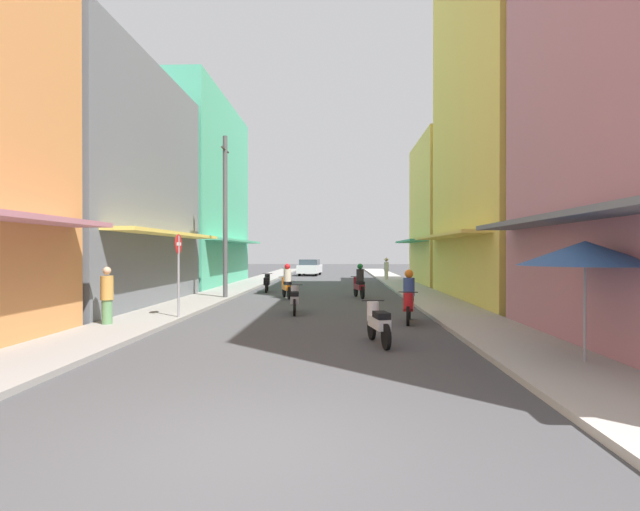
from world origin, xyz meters
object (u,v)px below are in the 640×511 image
Objects in this scene: motorbike_black at (267,282)px; street_sign_no_entry at (179,265)px; motorbike_white at (378,322)px; motorbike_orange at (287,283)px; motorbike_maroon at (359,282)px; pedestrian_midway at (386,268)px; pedestrian_foreground at (107,297)px; vendor_umbrella at (585,253)px; motorbike_green at (287,274)px; parked_car at (310,267)px; utility_pole at (225,216)px; motorbike_silver at (295,299)px; motorbike_red at (409,299)px.

motorbike_black is 0.68× the size of street_sign_no_entry.
motorbike_white is at bearing -72.08° from motorbike_black.
motorbike_orange is 0.66× the size of street_sign_no_entry.
motorbike_maroon is 1.04× the size of pedestrian_midway.
pedestrian_foreground reaches higher than motorbike_white.
street_sign_no_entry is (-9.38, 5.78, -0.36)m from vendor_umbrella.
motorbike_maroon is 14.12m from motorbike_green.
motorbike_white is 0.42× the size of parked_car.
motorbike_green is 0.25× the size of utility_pole.
street_sign_no_entry is (-1.08, -21.12, 1.21)m from motorbike_green.
motorbike_silver is at bearing 35.57° from pedestrian_foreground.
vendor_umbrella reaches higher than motorbike_silver.
motorbike_red is 1.01× the size of motorbike_maroon.
pedestrian_foreground is (-7.29, 2.04, 0.35)m from motorbike_white.
parked_car is 35.86m from vendor_umbrella.
motorbike_orange is at bearing -84.01° from motorbike_green.
vendor_umbrella reaches higher than pedestrian_midway.
pedestrian_midway reaches higher than pedestrian_foreground.
motorbike_white is 0.25× the size of utility_pole.
utility_pole is 6.87m from street_sign_no_entry.
motorbike_orange is 14.98m from vendor_umbrella.
parked_car is 23.06m from utility_pole.
pedestrian_foreground is 11.71m from vendor_umbrella.
motorbike_red is 1.06× the size of pedestrian_foreground.
pedestrian_foreground is at bearing -113.88° from motorbike_orange.
utility_pole is 2.72× the size of street_sign_no_entry.
pedestrian_midway is (4.92, 19.00, 0.46)m from motorbike_silver.
vendor_umbrella reaches higher than motorbike_black.
parked_car is (-1.14, 27.42, 0.24)m from motorbike_silver.
vendor_umbrella is (8.30, -26.90, 1.58)m from motorbike_green.
pedestrian_midway is (9.79, 22.49, 0.11)m from pedestrian_foreground.
parked_car is at bearing 81.93° from motorbike_green.
utility_pole is at bearing -105.01° from motorbike_black.
motorbike_silver is at bearing -104.52° from pedestrian_midway.
parked_car is 2.50× the size of pedestrian_foreground.
pedestrian_midway is at bearing 86.42° from motorbike_red.
motorbike_orange is 7.94m from street_sign_no_entry.
motorbike_red is at bearing -0.83° from street_sign_no_entry.
motorbike_green is 8.31m from parked_car.
motorbike_white and motorbike_green have the same top height.
motorbike_silver is 0.68× the size of street_sign_no_entry.
pedestrian_foreground is 2.32m from street_sign_no_entry.
pedestrian_midway is at bearing 79.27° from motorbike_maroon.
pedestrian_foreground is (-2.57, -12.56, 0.35)m from motorbike_black.
motorbike_red is 0.76× the size of vendor_umbrella.
motorbike_red is 8.01m from motorbike_maroon.
motorbike_silver is 1.01× the size of motorbike_red.
motorbike_silver is at bearing -75.73° from motorbike_black.
motorbike_silver is (-2.41, 5.52, 0.00)m from motorbike_white.
motorbike_silver is at bearing 113.60° from motorbike_white.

